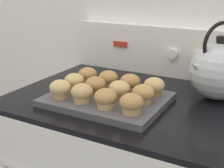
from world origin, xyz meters
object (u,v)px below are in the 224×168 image
Objects in this scene: muffin_r0_c0 at (60,89)px; tea_kettle at (218,70)px; muffin_r2_c3 at (154,86)px; muffin_r0_c2 at (106,98)px; muffin_r0_c1 at (82,93)px; muffin_r1_c2 at (119,90)px; muffin_pan at (107,99)px; muffin_r1_c0 at (74,82)px; muffin_r2_c2 at (130,82)px; muffin_r0_c3 at (131,103)px; muffin_r2_c1 at (108,79)px; muffin_r1_c3 at (143,94)px; muffin_r1_c1 at (95,85)px; muffin_r2_c0 at (88,75)px.

muffin_r0_c0 is 0.54m from tea_kettle.
muffin_r0_c2 is at bearing -116.40° from muffin_r2_c3.
muffin_r0_c1 is at bearing 1.10° from muffin_r0_c0.
muffin_r0_c2 is at bearing -90.26° from muffin_r1_c2.
muffin_pan is 0.10m from muffin_r0_c1.
muffin_r0_c1 is 0.47m from tea_kettle.
muffin_r1_c0 is at bearing -161.39° from muffin_r2_c3.
muffin_r1_c0 is at bearing -153.36° from muffin_r2_c2.
muffin_pan is 0.11m from muffin_r2_c2.
muffin_r0_c3 is (0.13, -0.09, 0.04)m from muffin_pan.
muffin_r0_c2 is at bearing -131.18° from tea_kettle.
tea_kettle reaches higher than muffin_r2_c1.
muffin_r0_c0 is at bearing -87.88° from muffin_r1_c0.
muffin_r0_c2 is 0.17m from muffin_r2_c2.
muffin_r0_c3 is 0.18m from muffin_r2_c3.
muffin_r1_c3 is at bearing 0.76° from muffin_r1_c2.
muffin_r2_c3 is (0.00, 0.18, 0.00)m from muffin_r0_c3.
muffin_r1_c2 is at bearing 26.47° from muffin_r0_c0.
muffin_r0_c0 is at bearing -146.49° from muffin_r2_c3.
muffin_r0_c0 and muffin_r0_c1 have the same top height.
muffin_r0_c0 is 1.00× the size of muffin_r1_c1.
muffin_pan is 0.14m from muffin_r1_c0.
muffin_r2_c0 is at bearing -179.70° from muffin_r2_c1.
muffin_r2_c1 is (0.09, 0.00, 0.00)m from muffin_r2_c0.
tea_kettle reaches higher than muffin_pan.
muffin_r1_c1 is (0.08, 0.09, 0.00)m from muffin_r0_c0.
muffin_r0_c2 and muffin_r1_c2 have the same top height.
muffin_r2_c0 is 0.27m from muffin_r2_c3.
muffin_r0_c3 is at bearing -26.50° from muffin_r1_c1.
muffin_r2_c1 is (0.09, 0.09, 0.00)m from muffin_r1_c0.
muffin_pan is 5.50× the size of muffin_r2_c1.
muffin_r1_c2 and muffin_r1_c3 have the same top height.
muffin_r0_c2 is (0.05, -0.09, 0.04)m from muffin_pan.
muffin_r0_c0 is at bearing -161.19° from muffin_r1_c3.
muffin_r1_c1 and muffin_r2_c1 have the same top height.
muffin_r0_c3 is at bearing -90.25° from muffin_r2_c3.
muffin_r1_c0 and muffin_r1_c3 have the same top height.
muffin_r1_c1 is 0.09m from muffin_r2_c1.
muffin_r0_c1 is at bearing -117.34° from muffin_pan.
tea_kettle is at bearing 20.02° from muffin_r2_c1.
muffin_r0_c0 and muffin_r2_c0 have the same top height.
muffin_r1_c1 is at bearing -179.56° from muffin_r1_c2.
muffin_r1_c1 is 0.26× the size of tea_kettle.
muffin_r0_c2 is at bearing -44.32° from muffin_r1_c1.
muffin_r1_c1 is (-0.09, 0.09, 0.00)m from muffin_r0_c2.
muffin_r2_c0 is at bearing 91.50° from muffin_r0_c0.
muffin_r0_c3 is at bearing -0.51° from muffin_r0_c0.
muffin_r0_c2 is (0.09, -0.00, 0.00)m from muffin_r0_c1.
muffin_r0_c3 and muffin_r2_c0 have the same top height.
muffin_r0_c0 is at bearing -116.18° from muffin_r2_c1.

